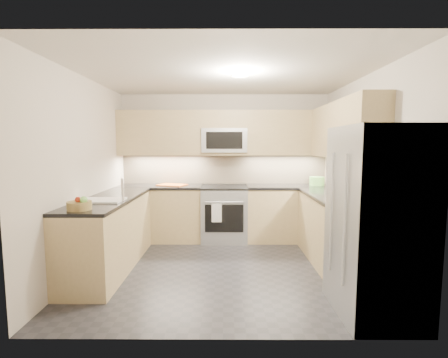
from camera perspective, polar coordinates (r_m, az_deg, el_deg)
floor at (r=4.47m, az=-0.02°, el=-15.32°), size 3.60×3.20×0.00m
ceiling at (r=4.25m, az=-0.02°, el=17.89°), size 3.60×3.20×0.02m
wall_back at (r=5.77m, az=0.06°, el=2.28°), size 3.60×0.02×2.50m
wall_front at (r=2.59m, az=-0.21°, el=-2.31°), size 3.60×0.02×2.50m
wall_left at (r=4.56m, az=-23.29°, el=0.80°), size 0.02×3.20×2.50m
wall_right at (r=4.54m, az=23.34°, el=0.78°), size 0.02×3.20×2.50m
base_cab_back_left at (r=5.69m, az=-11.05°, el=-6.01°), size 1.42×0.60×0.90m
base_cab_back_right at (r=5.69m, az=11.16°, el=-6.03°), size 1.42×0.60×0.90m
base_cab_right at (r=4.71m, az=18.80°, el=-8.78°), size 0.60×1.70×0.90m
base_cab_peninsula at (r=4.58m, az=-19.39°, el=-9.19°), size 0.60×2.00×0.90m
countertop_back_left at (r=5.62m, az=-11.14°, el=-1.31°), size 1.42×0.63×0.04m
countertop_back_right at (r=5.61m, az=11.26°, el=-1.33°), size 1.42×0.63×0.04m
countertop_right at (r=4.61m, az=19.00°, el=-3.11°), size 0.63×1.70×0.04m
countertop_peninsula at (r=4.49m, az=-19.59°, el=-3.38°), size 0.63×2.00×0.04m
upper_cab_back at (r=5.59m, az=0.06°, el=8.06°), size 3.60×0.35×0.75m
upper_cab_right at (r=4.72m, az=20.34°, el=8.07°), size 0.35×1.95×0.75m
backsplash_back at (r=5.77m, az=0.06°, el=1.74°), size 3.60×0.01×0.51m
backsplash_right at (r=4.96m, az=21.23°, el=0.63°), size 0.01×2.30×0.51m
gas_range at (r=5.56m, az=0.05°, el=-6.14°), size 0.76×0.65×0.91m
range_cooktop at (r=5.48m, az=0.05°, el=-1.43°), size 0.76×0.65×0.03m
oven_door_glass at (r=5.24m, az=0.03°, el=-6.95°), size 0.62×0.02×0.45m
oven_handle at (r=5.17m, az=0.03°, el=-4.08°), size 0.60×0.02×0.02m
microwave at (r=5.56m, az=0.05°, el=6.78°), size 0.76×0.40×0.40m
microwave_door at (r=5.36m, az=0.05°, el=6.81°), size 0.60×0.01×0.28m
refrigerator at (r=3.41m, az=25.22°, el=-6.84°), size 0.70×0.90×1.80m
fridge_handle_left at (r=3.10m, az=20.41°, el=-6.96°), size 0.02×0.02×1.20m
fridge_handle_right at (r=3.43m, az=18.34°, el=-5.65°), size 0.02×0.02×1.20m
sink_basin at (r=4.26m, az=-20.72°, el=-4.45°), size 0.52×0.38×0.16m
faucet at (r=4.14m, az=-17.46°, el=-1.82°), size 0.03×0.03×0.28m
utensil_bowl at (r=5.76m, az=16.02°, el=-0.34°), size 0.28×0.28×0.14m
cutting_board at (r=5.60m, az=-9.11°, el=-1.02°), size 0.54×0.46×0.01m
fruit_basket at (r=3.77m, az=-24.09°, el=-4.29°), size 0.27×0.27×0.09m
fruit_apple at (r=3.72m, az=-24.28°, el=-3.34°), size 0.06×0.06×0.06m
fruit_pear at (r=3.69m, az=-23.44°, el=-3.37°), size 0.08×0.08×0.08m
dish_towel_check at (r=5.18m, az=-1.31°, el=-5.97°), size 0.16×0.02×0.30m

